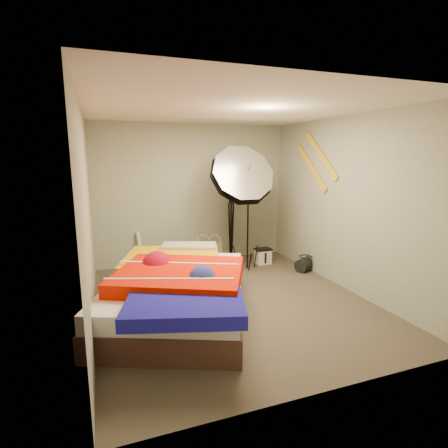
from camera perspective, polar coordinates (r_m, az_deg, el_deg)
name	(u,v)px	position (r m, az deg, el deg)	size (l,w,h in m)	color
floor	(232,301)	(4.86, 1.32, -12.45)	(4.00, 4.00, 0.00)	#4F473B
ceiling	(233,109)	(4.49, 1.47, 18.26)	(4.00, 4.00, 0.00)	silver
wall_back	(193,194)	(6.40, -5.12, 4.84)	(3.50, 3.50, 0.00)	#9EA394
wall_front	(327,248)	(2.78, 16.53, -3.72)	(3.50, 3.50, 0.00)	#9EA394
wall_left	(87,218)	(4.21, -21.41, 0.90)	(4.00, 4.00, 0.00)	#9EA394
wall_right	(344,204)	(5.39, 19.05, 3.12)	(4.00, 4.00, 0.00)	#9EA394
tote_bag	(209,256)	(6.13, -2.46, -5.20)	(0.45, 0.13, 0.45)	#A18D57
wrapping_roll	(140,250)	(6.29, -13.52, -4.15)	(0.07, 0.07, 0.64)	#5CBAD3
camera_case	(263,257)	(6.42, 6.38, -5.33)	(0.27, 0.19, 0.27)	silver
duffel_bag	(305,264)	(6.19, 13.13, -6.39)	(0.23, 0.23, 0.37)	black
wall_stripe_upper	(321,155)	(5.81, 15.58, 10.79)	(0.02, 1.10, 0.10)	gold
wall_stripe_lower	(312,167)	(6.02, 14.10, 8.95)	(0.02, 1.10, 0.10)	gold
bed	(179,290)	(4.36, -7.44, -10.63)	(2.31, 2.78, 0.66)	#4B2D25
photo_umbrella	(241,177)	(5.70, 2.77, 7.62)	(1.31, 1.00, 2.23)	black
camera_tripod	(231,224)	(6.55, 1.19, -0.05)	(0.08, 0.08, 1.18)	black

